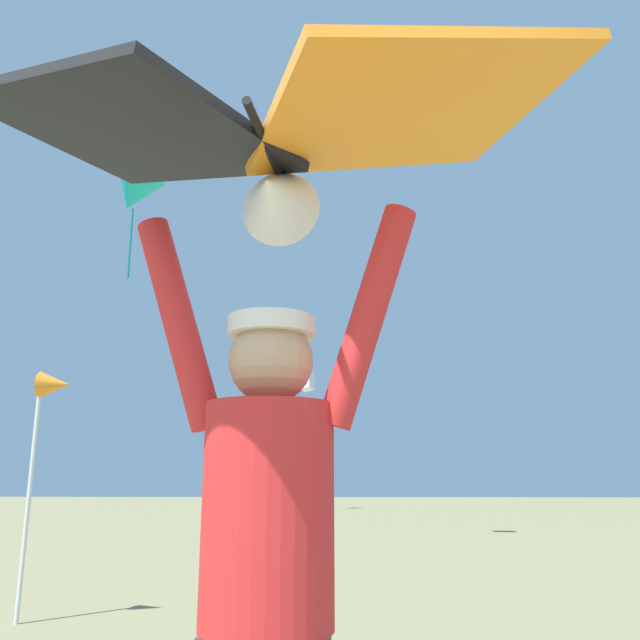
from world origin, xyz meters
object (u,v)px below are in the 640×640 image
(kite_flyer_person, at_px, (267,580))
(distant_kite_orange_high_left, at_px, (354,93))
(distant_kite_teal_low_right, at_px, (134,191))
(marker_flag, at_px, (51,403))
(distant_kite_white_mid_right, at_px, (307,381))
(held_stunt_kite, at_px, (269,141))

(kite_flyer_person, bearing_deg, distant_kite_orange_high_left, 88.21)
(distant_kite_orange_high_left, distance_m, distant_kite_teal_low_right, 5.94)
(distant_kite_orange_high_left, height_order, marker_flag, distant_kite_orange_high_left)
(distant_kite_orange_high_left, height_order, distant_kite_teal_low_right, distant_kite_orange_high_left)
(distant_kite_orange_high_left, bearing_deg, kite_flyer_person, -91.79)
(marker_flag, bearing_deg, distant_kite_white_mid_right, 88.50)
(marker_flag, bearing_deg, distant_kite_orange_high_left, 69.11)
(kite_flyer_person, bearing_deg, distant_kite_teal_low_right, 111.15)
(distant_kite_white_mid_right, bearing_deg, marker_flag, -91.50)
(held_stunt_kite, bearing_deg, marker_flag, 120.59)
(distant_kite_teal_low_right, height_order, marker_flag, distant_kite_teal_low_right)
(held_stunt_kite, xyz_separation_m, distant_kite_white_mid_right, (-1.89, 29.87, 3.85))
(distant_kite_orange_high_left, xyz_separation_m, distant_kite_white_mid_right, (-2.27, 17.83, -4.05))
(distant_kite_white_mid_right, relative_size, distant_kite_teal_low_right, 0.34)
(kite_flyer_person, distance_m, held_stunt_kite, 1.18)
(held_stunt_kite, distance_m, distant_kite_white_mid_right, 30.17)
(kite_flyer_person, relative_size, distant_kite_orange_high_left, 2.37)
(distant_kite_teal_low_right, bearing_deg, distant_kite_orange_high_left, -13.60)
(held_stunt_kite, relative_size, distant_kite_white_mid_right, 1.73)
(kite_flyer_person, relative_size, held_stunt_kite, 1.08)
(held_stunt_kite, xyz_separation_m, distant_kite_teal_low_right, (-5.14, 13.37, 6.14))
(held_stunt_kite, xyz_separation_m, marker_flag, (-2.56, 4.33, -0.22))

